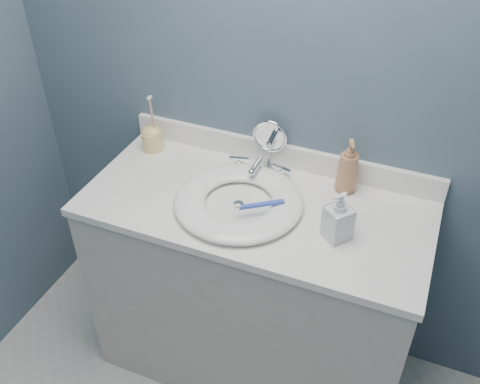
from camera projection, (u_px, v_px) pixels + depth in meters
The scene contains 12 objects.
back_wall at pixel (285, 87), 1.87m from camera, with size 2.20×0.02×2.40m, color #435865.
vanity_cabinet at pixel (253, 292), 2.14m from camera, with size 1.20×0.55×0.85m, color beige.
countertop at pixel (255, 207), 1.87m from camera, with size 1.22×0.57×0.03m, color white.
backsplash at pixel (280, 155), 2.03m from camera, with size 1.22×0.02×0.09m, color white.
basin at pixel (239, 201), 1.85m from camera, with size 0.45×0.45×0.04m, color white, non-canonical shape.
drain at pixel (239, 204), 1.86m from camera, with size 0.04×0.04×0.01m, color silver.
faucet at pixel (259, 169), 1.99m from camera, with size 0.25×0.13×0.07m.
makeup_mirror at pixel (270, 142), 1.99m from camera, with size 0.13×0.08×0.20m.
soap_bottle_amber at pixel (348, 166), 1.87m from camera, with size 0.08×0.08×0.21m, color #AD744E.
soap_bottle_clear at pixel (339, 216), 1.68m from camera, with size 0.08×0.08×0.17m, color silver.
toothbrush_holder at pixel (152, 137), 2.11m from camera, with size 0.08×0.08×0.24m.
toothbrush_lying at pixel (260, 205), 1.79m from camera, with size 0.15×0.11×0.02m.
Camera 1 is at (0.51, -0.39, 2.05)m, focal length 40.00 mm.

